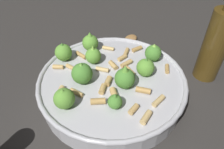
% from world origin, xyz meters
% --- Properties ---
extents(ground_plane, '(2.40, 2.40, 0.00)m').
position_xyz_m(ground_plane, '(0.00, 0.00, 0.00)').
color(ground_plane, '#2D2B28').
extents(cooking_pan, '(0.33, 0.33, 0.11)m').
position_xyz_m(cooking_pan, '(0.00, 0.00, 0.03)').
color(cooking_pan, '#B7B7BC').
rests_on(cooking_pan, ground).
extents(olive_oil_bottle, '(0.06, 0.06, 0.23)m').
position_xyz_m(olive_oil_bottle, '(0.17, -0.19, 0.10)').
color(olive_oil_bottle, '#4C3814').
rests_on(olive_oil_bottle, ground).
extents(wooden_spoon, '(0.24, 0.04, 0.02)m').
position_xyz_m(wooden_spoon, '(0.16, 0.05, 0.01)').
color(wooden_spoon, '#9E703D').
rests_on(wooden_spoon, ground).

